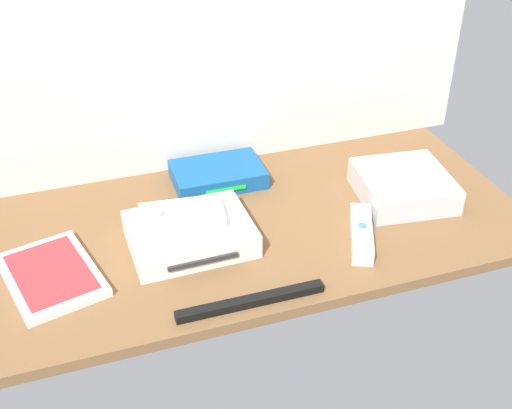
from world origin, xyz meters
TOP-DOWN VIEW (x-y plane):
  - ground_plane at (0.00, 0.00)cm, footprint 100.00×48.00cm
  - back_wall at (0.00, 24.60)cm, footprint 110.00×1.20cm
  - game_console at (-13.01, -2.58)cm, footprint 21.35×16.86cm
  - mini_computer at (29.89, -0.88)cm, footprint 18.89×18.89cm
  - game_case at (-36.90, -4.46)cm, footprint 17.81×21.74cm
  - network_router at (-2.66, 16.22)cm, footprint 18.17×12.58cm
  - remote_wand at (15.91, -11.14)cm, footprint 9.32×14.98cm
  - remote_classic_pad at (-13.98, -1.16)cm, footprint 15.18×9.52cm
  - sensor_bar at (-7.93, -20.87)cm, footprint 24.01×1.96cm

SIDE VIEW (x-z plane):
  - ground_plane at x=0.00cm, z-range -2.00..0.00cm
  - sensor_bar at x=-7.93cm, z-range 0.00..1.40cm
  - game_case at x=-36.90cm, z-range -0.02..1.54cm
  - remote_wand at x=15.91cm, z-range -0.19..3.21cm
  - network_router at x=-2.66cm, z-range 0.00..3.40cm
  - game_console at x=-13.01cm, z-range 0.00..4.40cm
  - mini_computer at x=29.89cm, z-range -0.01..5.29cm
  - remote_classic_pad at x=-13.98cm, z-range 4.21..6.61cm
  - back_wall at x=0.00cm, z-range 0.00..64.00cm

